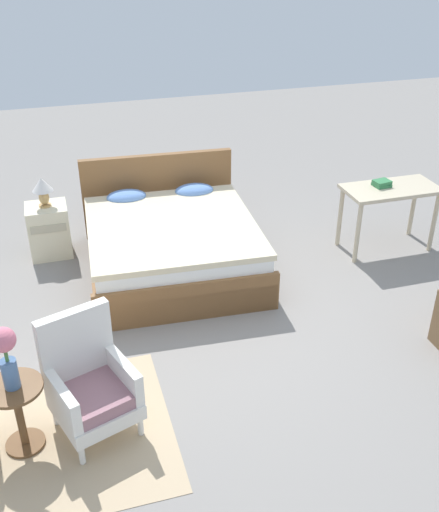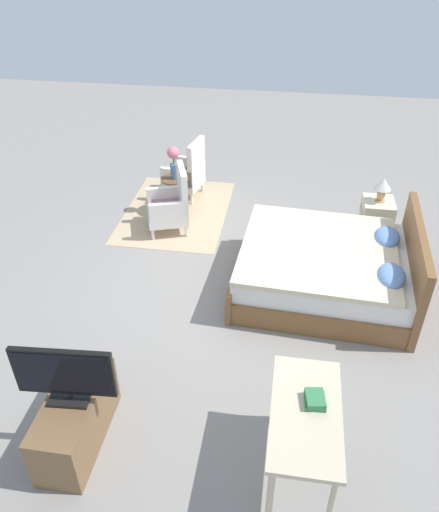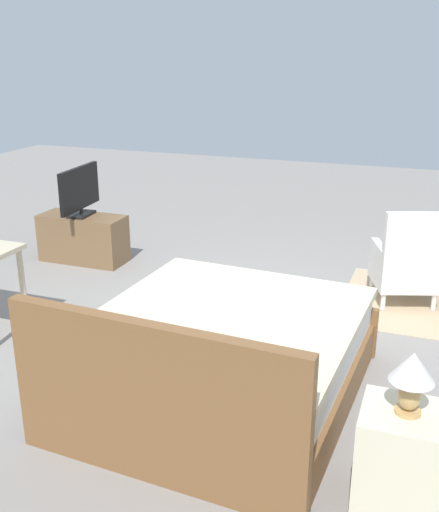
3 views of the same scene
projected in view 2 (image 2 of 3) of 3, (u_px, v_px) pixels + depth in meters
ground_plane at (230, 290)px, 5.95m from camera, size 16.00×16.00×0.00m
floor_rug at (177, 211)px, 7.51m from camera, size 2.10×1.50×0.01m
bed at (327, 269)px, 5.80m from camera, size 1.86×2.08×0.96m
armchair_by_window_left at (186, 174)px, 7.70m from camera, size 0.63×0.63×0.92m
armchair_by_window_right at (171, 205)px, 6.88m from camera, size 0.69×0.69×0.92m
side_table at (175, 191)px, 7.31m from camera, size 0.40×0.40×0.55m
flower_vase at (173, 159)px, 7.03m from camera, size 0.17×0.17×0.48m
nightstand at (376, 220)px, 6.72m from camera, size 0.44×0.41×0.59m
table_lamp at (383, 186)px, 6.43m from camera, size 0.22×0.22×0.33m
tv_stand at (76, 419)px, 4.14m from camera, size 0.96×0.40×0.53m
tv_flatscreen at (64, 375)px, 3.82m from camera, size 0.22×0.79×0.54m
vanity_desk at (305, 421)px, 3.68m from camera, size 1.04×0.52×0.74m
book_stack at (315, 400)px, 3.67m from camera, size 0.19×0.16×0.07m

